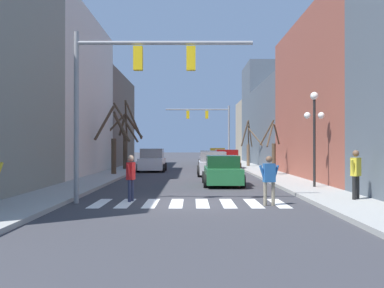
{
  "coord_description": "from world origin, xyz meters",
  "views": [
    {
      "loc": [
        0.09,
        -15.75,
        2.03
      ],
      "look_at": [
        0.13,
        30.31,
        2.21
      ],
      "focal_mm": 42.0,
      "sensor_mm": 36.0,
      "label": 1
    }
  ],
  "objects_px": {
    "car_parked_left_near": "(152,161)",
    "pedestrian_on_left_sidewalk": "(130,174)",
    "car_parked_right_near": "(217,156)",
    "street_tree_left_far": "(248,145)",
    "car_at_intersection": "(212,164)",
    "street_tree_left_mid": "(126,137)",
    "street_lamp_right_corner": "(314,120)",
    "car_parked_right_far": "(222,171)",
    "pedestrian_near_right_corner": "(269,176)",
    "pedestrian_waiting_at_curb": "(355,170)",
    "street_tree_left_near": "(115,140)",
    "car_parked_left_far": "(209,159)",
    "traffic_signal_far": "(210,122)",
    "street_tree_right_near": "(273,151)",
    "car_parked_right_mid": "(226,160)",
    "traffic_signal_near": "(127,79)"
  },
  "relations": [
    {
      "from": "street_tree_left_mid",
      "to": "car_parked_right_near",
      "type": "bearing_deg",
      "value": 62.6
    },
    {
      "from": "car_parked_left_far",
      "to": "street_tree_left_far",
      "type": "xyz_separation_m",
      "value": [
        3.58,
        -2.63,
        1.33
      ]
    },
    {
      "from": "pedestrian_on_left_sidewalk",
      "to": "pedestrian_near_right_corner",
      "type": "distance_m",
      "value": 4.97
    },
    {
      "from": "car_parked_left_near",
      "to": "pedestrian_on_left_sidewalk",
      "type": "bearing_deg",
      "value": -177.26
    },
    {
      "from": "pedestrian_on_left_sidewalk",
      "to": "street_tree_right_near",
      "type": "height_order",
      "value": "street_tree_right_near"
    },
    {
      "from": "car_at_intersection",
      "to": "street_tree_left_mid",
      "type": "bearing_deg",
      "value": 46.83
    },
    {
      "from": "street_lamp_right_corner",
      "to": "pedestrian_waiting_at_curb",
      "type": "relative_size",
      "value": 2.52
    },
    {
      "from": "car_parked_left_far",
      "to": "car_parked_right_near",
      "type": "height_order",
      "value": "car_parked_right_near"
    },
    {
      "from": "pedestrian_near_right_corner",
      "to": "car_parked_right_near",
      "type": "bearing_deg",
      "value": 76.86
    },
    {
      "from": "pedestrian_near_right_corner",
      "to": "street_tree_right_near",
      "type": "distance_m",
      "value": 14.71
    },
    {
      "from": "car_parked_right_mid",
      "to": "street_tree_left_mid",
      "type": "bearing_deg",
      "value": 99.04
    },
    {
      "from": "car_parked_left_near",
      "to": "street_tree_left_near",
      "type": "xyz_separation_m",
      "value": [
        -2.0,
        -5.35,
        1.57
      ]
    },
    {
      "from": "pedestrian_near_right_corner",
      "to": "street_tree_left_near",
      "type": "height_order",
      "value": "street_tree_left_near"
    },
    {
      "from": "street_lamp_right_corner",
      "to": "car_parked_right_near",
      "type": "bearing_deg",
      "value": 94.66
    },
    {
      "from": "car_parked_left_near",
      "to": "car_at_intersection",
      "type": "relative_size",
      "value": 0.92
    },
    {
      "from": "car_parked_right_mid",
      "to": "street_tree_left_far",
      "type": "relative_size",
      "value": 1.03
    },
    {
      "from": "car_at_intersection",
      "to": "pedestrian_waiting_at_curb",
      "type": "bearing_deg",
      "value": -163.48
    },
    {
      "from": "traffic_signal_far",
      "to": "pedestrian_waiting_at_curb",
      "type": "xyz_separation_m",
      "value": [
        3.8,
        -31.57,
        -3.37
      ]
    },
    {
      "from": "pedestrian_waiting_at_curb",
      "to": "street_tree_left_near",
      "type": "distance_m",
      "value": 18.03
    },
    {
      "from": "street_tree_left_mid",
      "to": "street_tree_left_near",
      "type": "distance_m",
      "value": 6.77
    },
    {
      "from": "pedestrian_near_right_corner",
      "to": "pedestrian_waiting_at_curb",
      "type": "relative_size",
      "value": 0.98
    },
    {
      "from": "car_at_intersection",
      "to": "pedestrian_on_left_sidewalk",
      "type": "xyz_separation_m",
      "value": [
        -3.63,
        -14.12,
        0.24
      ]
    },
    {
      "from": "pedestrian_on_left_sidewalk",
      "to": "street_tree_left_mid",
      "type": "bearing_deg",
      "value": 20.92
    },
    {
      "from": "car_at_intersection",
      "to": "street_tree_right_near",
      "type": "relative_size",
      "value": 1.23
    },
    {
      "from": "car_parked_right_near",
      "to": "pedestrian_waiting_at_curb",
      "type": "bearing_deg",
      "value": -175.73
    },
    {
      "from": "traffic_signal_near",
      "to": "car_parked_left_near",
      "type": "xyz_separation_m",
      "value": [
        -0.87,
        19.6,
        -3.55
      ]
    },
    {
      "from": "street_lamp_right_corner",
      "to": "car_at_intersection",
      "type": "height_order",
      "value": "street_lamp_right_corner"
    },
    {
      "from": "car_parked_left_near",
      "to": "traffic_signal_near",
      "type": "bearing_deg",
      "value": -177.47
    },
    {
      "from": "car_parked_right_near",
      "to": "pedestrian_on_left_sidewalk",
      "type": "relative_size",
      "value": 2.56
    },
    {
      "from": "traffic_signal_far",
      "to": "street_tree_right_near",
      "type": "height_order",
      "value": "traffic_signal_far"
    },
    {
      "from": "traffic_signal_near",
      "to": "street_tree_left_far",
      "type": "distance_m",
      "value": 27.26
    },
    {
      "from": "traffic_signal_near",
      "to": "car_parked_right_mid",
      "type": "height_order",
      "value": "traffic_signal_near"
    },
    {
      "from": "street_tree_left_near",
      "to": "car_at_intersection",
      "type": "bearing_deg",
      "value": 3.14
    },
    {
      "from": "traffic_signal_far",
      "to": "pedestrian_waiting_at_curb",
      "type": "distance_m",
      "value": 31.98
    },
    {
      "from": "car_parked_right_far",
      "to": "street_tree_right_near",
      "type": "bearing_deg",
      "value": -29.84
    },
    {
      "from": "pedestrian_waiting_at_curb",
      "to": "street_tree_left_far",
      "type": "bearing_deg",
      "value": -134.94
    },
    {
      "from": "pedestrian_on_left_sidewalk",
      "to": "car_parked_left_far",
      "type": "bearing_deg",
      "value": 4.13
    },
    {
      "from": "street_tree_left_near",
      "to": "street_tree_left_far",
      "type": "height_order",
      "value": "street_tree_left_near"
    },
    {
      "from": "pedestrian_on_left_sidewalk",
      "to": "pedestrian_waiting_at_curb",
      "type": "height_order",
      "value": "pedestrian_waiting_at_curb"
    },
    {
      "from": "street_lamp_right_corner",
      "to": "car_parked_right_far",
      "type": "relative_size",
      "value": 0.95
    },
    {
      "from": "car_parked_right_near",
      "to": "street_tree_left_far",
      "type": "distance_m",
      "value": 11.42
    },
    {
      "from": "traffic_signal_near",
      "to": "pedestrian_near_right_corner",
      "type": "bearing_deg",
      "value": -7.06
    },
    {
      "from": "car_parked_right_far",
      "to": "pedestrian_on_left_sidewalk",
      "type": "bearing_deg",
      "value": 150.6
    },
    {
      "from": "car_parked_left_far",
      "to": "street_tree_left_far",
      "type": "height_order",
      "value": "street_tree_left_far"
    },
    {
      "from": "street_tree_left_mid",
      "to": "street_tree_left_near",
      "type": "bearing_deg",
      "value": -87.7
    },
    {
      "from": "car_parked_right_mid",
      "to": "street_tree_left_mid",
      "type": "relative_size",
      "value": 0.78
    },
    {
      "from": "car_at_intersection",
      "to": "street_tree_left_mid",
      "type": "relative_size",
      "value": 0.79
    },
    {
      "from": "pedestrian_near_right_corner",
      "to": "street_tree_left_far",
      "type": "height_order",
      "value": "street_tree_left_far"
    },
    {
      "from": "car_parked_right_near",
      "to": "street_tree_left_mid",
      "type": "bearing_deg",
      "value": 152.6
    },
    {
      "from": "car_parked_right_far",
      "to": "street_lamp_right_corner",
      "type": "bearing_deg",
      "value": -121.22
    }
  ]
}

